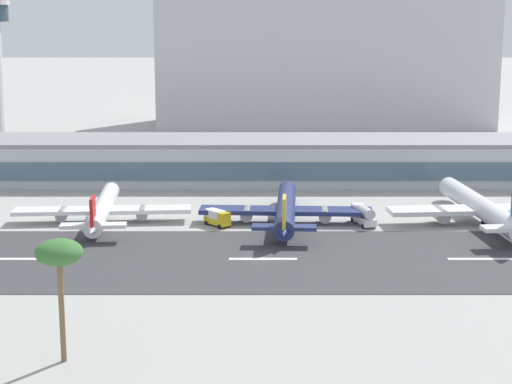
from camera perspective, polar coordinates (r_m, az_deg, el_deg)
ground_plane at (r=151.90m, az=-0.04°, el=-4.42°), size 1400.00×1400.00×0.00m
runway_strip at (r=151.29m, az=-0.04°, el=-4.47°), size 800.00×39.08×0.08m
runway_centreline_dash_3 at (r=156.36m, az=-14.84°, el=-4.32°), size 12.00×1.20×0.01m
runway_centreline_dash_4 at (r=151.29m, az=0.32°, el=-4.46°), size 12.00×1.20×0.01m
runway_centreline_dash_5 at (r=156.42m, az=14.62°, el=-4.30°), size 12.00×1.20×0.01m
terminal_building at (r=220.76m, az=1.77°, el=2.17°), size 158.90×23.23×11.05m
distant_hotel_block at (r=333.31m, az=4.38°, el=8.75°), size 125.43×39.07×49.86m
airliner_red_tail_gate_0 at (r=179.39m, az=-10.34°, el=-1.18°), size 36.74×41.46×8.65m
airliner_gold_tail_gate_1 at (r=175.48m, az=1.84°, el=-1.21°), size 35.76×44.35×9.25m
airliner_blue_tail_gate_2 at (r=181.05m, az=14.72°, el=-1.10°), size 39.03×48.80×10.19m
service_box_truck_0 at (r=174.28m, az=-2.73°, el=-1.70°), size 5.78×6.08×3.25m
service_fuel_truck_1 at (r=176.58m, az=6.99°, el=-1.52°), size 4.64×8.88×3.95m
palm_tree_1 at (r=106.90m, az=-13.10°, el=-4.15°), size 5.82×5.82×15.65m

